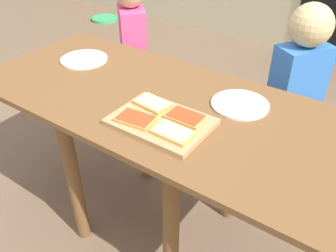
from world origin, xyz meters
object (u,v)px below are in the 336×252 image
at_px(child_right, 295,93).
at_px(plate_white_left, 84,59).
at_px(dining_table, 155,123).
at_px(cutting_board, 161,122).
at_px(pizza_slice_far_right, 185,117).
at_px(pizza_slice_far_left, 152,103).
at_px(pizza_slice_near_right, 173,132).
at_px(plate_white_right, 240,104).
at_px(garden_hose_coil, 105,19).
at_px(child_left, 134,52).
at_px(pizza_slice_near_left, 136,119).

bearing_deg(child_right, plate_white_left, -149.86).
distance_m(dining_table, cutting_board, 0.23).
distance_m(plate_white_left, child_right, 1.03).
relative_size(pizza_slice_far_right, pizza_slice_far_left, 0.94).
bearing_deg(dining_table, pizza_slice_near_right, -40.71).
relative_size(cutting_board, plate_white_right, 1.55).
bearing_deg(child_right, cutting_board, -109.53).
xyz_separation_m(pizza_slice_near_right, garden_hose_coil, (-2.66, 2.39, -0.76)).
bearing_deg(pizza_slice_far_right, pizza_slice_far_left, 177.04).
bearing_deg(cutting_board, pizza_slice_far_right, 38.51).
distance_m(pizza_slice_near_right, child_right, 0.82).
distance_m(pizza_slice_near_right, child_left, 1.11).
xyz_separation_m(dining_table, pizza_slice_near_left, (0.06, -0.19, 0.15)).
bearing_deg(cutting_board, plate_white_left, 159.91).
height_order(dining_table, pizza_slice_far_right, pizza_slice_far_right).
bearing_deg(pizza_slice_far_left, pizza_slice_near_left, -82.72).
bearing_deg(pizza_slice_far_right, pizza_slice_near_left, -141.07).
xyz_separation_m(dining_table, plate_white_right, (0.30, 0.14, 0.13)).
bearing_deg(pizza_slice_near_left, pizza_slice_near_right, 3.10).
bearing_deg(plate_white_left, dining_table, -10.46).
distance_m(cutting_board, garden_hose_coil, 3.56).
bearing_deg(pizza_slice_near_right, child_left, 136.78).
bearing_deg(pizza_slice_far_right, dining_table, 157.39).
height_order(dining_table, plate_white_right, plate_white_right).
xyz_separation_m(cutting_board, plate_white_right, (0.17, 0.28, -0.00)).
distance_m(cutting_board, pizza_slice_far_left, 0.11).
bearing_deg(child_left, child_right, 1.98).
xyz_separation_m(pizza_slice_near_right, pizza_slice_near_left, (-0.15, -0.01, 0.00)).
height_order(cutting_board, child_left, child_left).
relative_size(pizza_slice_near_right, garden_hose_coil, 0.42).
height_order(cutting_board, plate_white_left, cutting_board).
bearing_deg(garden_hose_coil, pizza_slice_near_left, -43.78).
xyz_separation_m(pizza_slice_near_right, plate_white_left, (-0.70, 0.27, -0.02)).
height_order(cutting_board, pizza_slice_far_right, pizza_slice_far_right).
relative_size(pizza_slice_near_right, child_left, 0.13).
relative_size(pizza_slice_far_left, plate_white_right, 0.65).
relative_size(child_right, garden_hose_coil, 3.22).
bearing_deg(plate_white_left, child_left, 101.61).
bearing_deg(child_right, pizza_slice_far_left, -117.09).
xyz_separation_m(pizza_slice_near_right, child_left, (-0.80, 0.75, -0.18)).
distance_m(dining_table, pizza_slice_near_right, 0.32).
relative_size(pizza_slice_far_left, pizza_slice_near_left, 1.00).
height_order(pizza_slice_near_left, plate_white_left, pizza_slice_near_left).
relative_size(cutting_board, pizza_slice_far_right, 2.52).
bearing_deg(cutting_board, child_right, 70.47).
bearing_deg(garden_hose_coil, dining_table, -42.10).
height_order(child_right, garden_hose_coil, child_right).
xyz_separation_m(pizza_slice_near_right, plate_white_right, (0.09, 0.32, -0.02)).
relative_size(dining_table, pizza_slice_far_right, 11.46).
distance_m(cutting_board, pizza_slice_near_left, 0.09).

